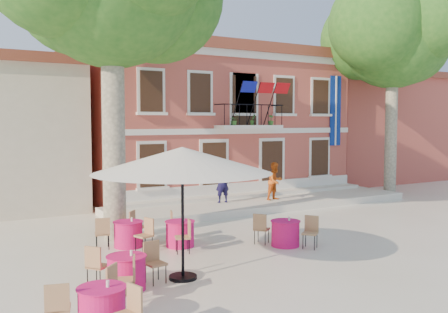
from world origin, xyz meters
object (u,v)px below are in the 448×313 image
patio_umbrella (182,160)px  pedestrian_navy (222,183)px  plane_tree_east (393,33)px  cafe_table_3 (128,233)px  cafe_table_2 (102,306)px  cafe_table_4 (180,233)px  cafe_table_1 (285,232)px  cafe_table_0 (126,271)px  pedestrian_orange (275,181)px

patio_umbrella → pedestrian_navy: 9.56m
plane_tree_east → cafe_table_3: (-15.25, -3.58, -7.74)m
patio_umbrella → cafe_table_2: 3.94m
pedestrian_navy → cafe_table_4: pedestrian_navy is taller
pedestrian_navy → cafe_table_1: size_ratio=0.96×
plane_tree_east → cafe_table_2: (-17.66, -9.01, -7.74)m
plane_tree_east → cafe_table_0: 19.66m
cafe_table_0 → cafe_table_4: bearing=47.3°
cafe_table_3 → cafe_table_0: bearing=-109.9°
cafe_table_4 → cafe_table_0: bearing=-132.7°
cafe_table_4 → patio_umbrella: bearing=-113.9°
cafe_table_0 → cafe_table_2: same height
cafe_table_1 → cafe_table_2: same height
pedestrian_orange → pedestrian_navy: bearing=157.6°
cafe_table_1 → cafe_table_3: same height
plane_tree_east → cafe_table_1: 14.77m
cafe_table_2 → cafe_table_3: bearing=66.1°
pedestrian_orange → cafe_table_4: pedestrian_orange is taller
patio_umbrella → pedestrian_orange: (7.88, 7.11, -1.70)m
cafe_table_1 → cafe_table_3: size_ratio=0.98×
plane_tree_east → cafe_table_0: size_ratio=5.96×
cafe_table_1 → cafe_table_2: 7.25m
pedestrian_navy → cafe_table_1: pedestrian_navy is taller
patio_umbrella → pedestrian_orange: 10.75m
patio_umbrella → cafe_table_3: size_ratio=2.32×
pedestrian_orange → cafe_table_0: 11.77m
plane_tree_east → cafe_table_4: (-13.90, -4.31, -7.75)m
plane_tree_east → cafe_table_0: bearing=-156.5°
pedestrian_orange → cafe_table_4: 7.91m
patio_umbrella → pedestrian_orange: patio_umbrella is taller
pedestrian_orange → cafe_table_2: (-10.38, -8.98, -0.70)m
cafe_table_4 → plane_tree_east: bearing=17.2°
cafe_table_4 → cafe_table_3: bearing=151.7°
patio_umbrella → pedestrian_orange: bearing=42.1°
cafe_table_0 → cafe_table_4: 3.95m
cafe_table_1 → cafe_table_4: 3.16m
pedestrian_navy → cafe_table_2: 12.45m
cafe_table_0 → cafe_table_2: (-1.09, -1.80, 0.00)m
pedestrian_navy → pedestrian_orange: size_ratio=1.03×
cafe_table_0 → cafe_table_3: bearing=70.1°
plane_tree_east → patio_umbrella: (-15.15, -7.14, -5.34)m
patio_umbrella → cafe_table_3: (-0.10, 3.57, -2.40)m
cafe_table_3 → pedestrian_navy: bearing=36.1°
pedestrian_orange → cafe_table_4: bearing=-156.9°
cafe_table_4 → pedestrian_navy: bearing=48.6°
cafe_table_2 → cafe_table_4: same height
patio_umbrella → cafe_table_1: size_ratio=2.37×
plane_tree_east → cafe_table_1: plane_tree_east is taller
cafe_table_3 → cafe_table_4: 1.54m
patio_umbrella → cafe_table_0: (-1.42, -0.07, -2.40)m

